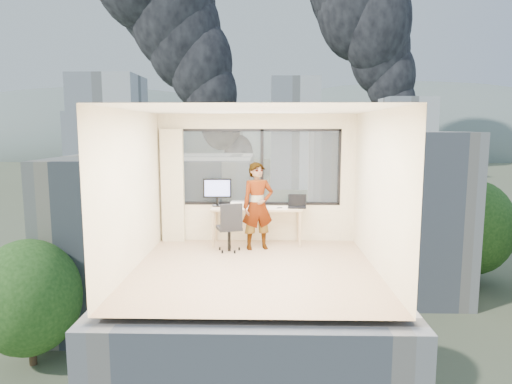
{
  "coord_description": "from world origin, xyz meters",
  "views": [
    {
      "loc": [
        0.18,
        -7.25,
        2.31
      ],
      "look_at": [
        0.0,
        1.0,
        1.15
      ],
      "focal_mm": 31.82,
      "sensor_mm": 36.0,
      "label": 1
    }
  ],
  "objects_px": {
    "desk": "(257,226)",
    "chair": "(229,226)",
    "game_console": "(239,203)",
    "monitor": "(217,192)",
    "handbag": "(295,200)",
    "person": "(258,206)",
    "laptop": "(297,202)"
  },
  "relations": [
    {
      "from": "chair",
      "to": "person",
      "type": "height_order",
      "value": "person"
    },
    {
      "from": "desk",
      "to": "chair",
      "type": "distance_m",
      "value": 0.76
    },
    {
      "from": "monitor",
      "to": "game_console",
      "type": "bearing_deg",
      "value": 12.14
    },
    {
      "from": "monitor",
      "to": "laptop",
      "type": "height_order",
      "value": "monitor"
    },
    {
      "from": "person",
      "to": "laptop",
      "type": "height_order",
      "value": "person"
    },
    {
      "from": "laptop",
      "to": "handbag",
      "type": "xyz_separation_m",
      "value": [
        -0.03,
        0.25,
        -0.0
      ]
    },
    {
      "from": "chair",
      "to": "handbag",
      "type": "bearing_deg",
      "value": 12.79
    },
    {
      "from": "monitor",
      "to": "game_console",
      "type": "xyz_separation_m",
      "value": [
        0.44,
        0.11,
        -0.24
      ]
    },
    {
      "from": "laptop",
      "to": "desk",
      "type": "bearing_deg",
      "value": -178.48
    },
    {
      "from": "monitor",
      "to": "game_console",
      "type": "height_order",
      "value": "monitor"
    },
    {
      "from": "chair",
      "to": "laptop",
      "type": "xyz_separation_m",
      "value": [
        1.31,
        0.51,
        0.39
      ]
    },
    {
      "from": "desk",
      "to": "chair",
      "type": "relative_size",
      "value": 1.88
    },
    {
      "from": "monitor",
      "to": "handbag",
      "type": "relative_size",
      "value": 1.95
    },
    {
      "from": "laptop",
      "to": "chair",
      "type": "bearing_deg",
      "value": -154.18
    },
    {
      "from": "monitor",
      "to": "handbag",
      "type": "xyz_separation_m",
      "value": [
        1.57,
        0.07,
        -0.17
      ]
    },
    {
      "from": "person",
      "to": "laptop",
      "type": "xyz_separation_m",
      "value": [
        0.77,
        0.32,
        0.03
      ]
    },
    {
      "from": "chair",
      "to": "monitor",
      "type": "height_order",
      "value": "monitor"
    },
    {
      "from": "desk",
      "to": "chair",
      "type": "height_order",
      "value": "chair"
    },
    {
      "from": "game_console",
      "to": "laptop",
      "type": "distance_m",
      "value": 1.2
    },
    {
      "from": "chair",
      "to": "monitor",
      "type": "relative_size",
      "value": 1.69
    },
    {
      "from": "chair",
      "to": "laptop",
      "type": "bearing_deg",
      "value": 3.32
    },
    {
      "from": "person",
      "to": "game_console",
      "type": "xyz_separation_m",
      "value": [
        -0.39,
        0.6,
        -0.05
      ]
    },
    {
      "from": "desk",
      "to": "handbag",
      "type": "bearing_deg",
      "value": 15.21
    },
    {
      "from": "desk",
      "to": "handbag",
      "type": "xyz_separation_m",
      "value": [
        0.77,
        0.21,
        0.49
      ]
    },
    {
      "from": "game_console",
      "to": "monitor",
      "type": "bearing_deg",
      "value": -165.02
    },
    {
      "from": "person",
      "to": "handbag",
      "type": "xyz_separation_m",
      "value": [
        0.75,
        0.57,
        0.03
      ]
    },
    {
      "from": "person",
      "to": "handbag",
      "type": "relative_size",
      "value": 5.74
    },
    {
      "from": "chair",
      "to": "person",
      "type": "distance_m",
      "value": 0.67
    },
    {
      "from": "person",
      "to": "monitor",
      "type": "bearing_deg",
      "value": 132.89
    },
    {
      "from": "monitor",
      "to": "handbag",
      "type": "height_order",
      "value": "monitor"
    },
    {
      "from": "monitor",
      "to": "person",
      "type": "bearing_deg",
      "value": -32.7
    },
    {
      "from": "desk",
      "to": "person",
      "type": "distance_m",
      "value": 0.59
    }
  ]
}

